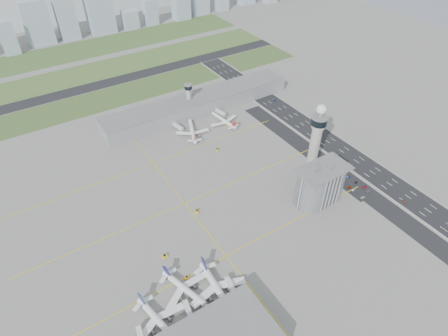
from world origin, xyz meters
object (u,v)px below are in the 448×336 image
airplane_far_b (224,118)px  car_lot_11 (339,169)px  tug_0 (182,304)px  car_lot_1 (354,190)px  admin_building (320,184)px  tug_5 (228,125)px  control_tower (316,137)px  airplane_near_a (160,321)px  car_lot_4 (337,178)px  car_lot_6 (368,191)px  jet_bridge_near_2 (236,298)px  car_lot_0 (363,197)px  tug_3 (197,211)px  tug_2 (187,278)px  car_lot_2 (349,187)px  airplane_near_b (187,288)px  car_hw_2 (275,100)px  jet_bridge_far_0 (174,125)px  car_lot_3 (342,183)px  tug_1 (165,256)px  car_lot_8 (356,182)px  car_lot_10 (344,174)px  secondary_tower (189,96)px  car_hw_1 (319,136)px  jet_bridge_near_1 (193,323)px  car_hw_4 (236,83)px  car_lot_9 (349,177)px  airplane_near_c (219,289)px  car_lot_7 (364,187)px  car_hw_0 (404,202)px  car_lot_5 (330,173)px  airplane_far_a (192,129)px  tug_4 (217,149)px

airplane_far_b → car_lot_11: airplane_far_b is taller
tug_0 → car_lot_1: 166.63m
admin_building → tug_5: size_ratio=13.45×
control_tower → airplane_near_a: bearing=-160.9°
car_lot_4 → car_lot_6: bearing=-156.6°
jet_bridge_near_2 → car_lot_0: bearing=-71.8°
tug_3 → tug_2: bearing=-82.4°
tug_3 → car_lot_2: 127.40m
airplane_near_b → car_hw_2: bearing=111.1°
tug_2 → tug_3: bearing=142.7°
control_tower → jet_bridge_far_0: 145.99m
car_lot_3 → jet_bridge_near_2: bearing=110.3°
tug_1 → car_lot_8: tug_1 is taller
car_lot_3 → car_lot_8: 11.97m
car_lot_10 → car_lot_11: size_ratio=1.06×
secondary_tower → car_lot_11: secondary_tower is taller
car_lot_3 → car_hw_1: car_hw_1 is taller
jet_bridge_near_1 → car_hw_4: (191.36, 239.30, -2.21)m
airplane_far_b → car_lot_9: bearing=-167.6°
airplane_near_c → car_lot_7: bearing=100.0°
jet_bridge_near_2 → car_hw_0: size_ratio=4.16×
car_lot_9 → car_lot_0: bearing=166.3°
admin_building → tug_0: size_ratio=14.80×
admin_building → jet_bridge_far_0: bearing=108.0°
jet_bridge_near_1 → car_lot_9: bearing=-66.1°
tug_1 → car_lot_11: size_ratio=0.87×
airplane_near_c → car_lot_7: 154.64m
car_lot_6 → car_lot_10: 26.03m
tug_3 → car_lot_5: bearing=32.7°
airplane_near_a → airplane_far_a: 197.31m
jet_bridge_far_0 → car_lot_6: 192.96m
car_lot_11 → car_hw_2: 127.58m
tug_5 → car_hw_4: 94.08m
airplane_far_b → tug_4: bearing=133.8°
airplane_far_a → tug_5: airplane_far_a is taller
secondary_tower → car_lot_11: size_ratio=7.68×
airplane_far_a → car_lot_3: bearing=-130.5°
airplane_near_a → jet_bridge_far_0: airplane_near_a is taller
tug_3 → car_lot_4: (119.47, -30.62, -0.45)m
secondary_tower → tug_3: secondary_tower is taller
tug_2 → airplane_near_b: bearing=-28.8°
car_lot_3 → car_lot_5: bearing=0.2°
car_lot_3 → car_lot_6: size_ratio=0.87×
jet_bridge_near_2 → car_hw_2: size_ratio=3.59×
car_lot_1 → car_lot_6: size_ratio=0.86×
tug_0 → car_lot_5: size_ratio=0.79×
tug_0 → car_lot_9: bearing=-28.5°
tug_2 → car_lot_10: size_ratio=0.67×
jet_bridge_near_1 → car_hw_1: (197.80, 102.05, -2.29)m
airplane_near_a → car_hw_0: bearing=75.1°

